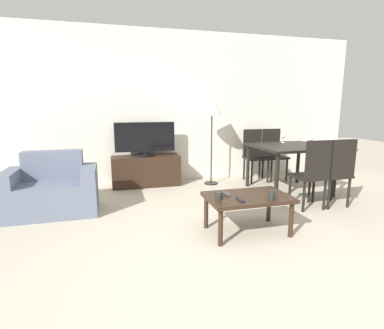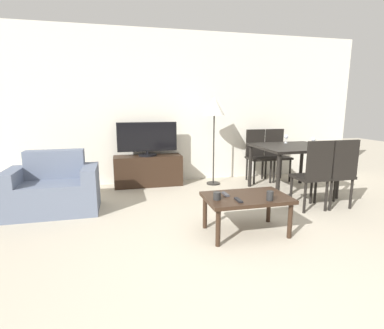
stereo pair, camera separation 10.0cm
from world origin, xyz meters
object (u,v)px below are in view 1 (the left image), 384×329
at_px(dining_table, 290,151).
at_px(cup_colored_far, 271,195).
at_px(armchair, 53,191).
at_px(dining_chair_near, 312,172).
at_px(tv, 145,139).
at_px(dining_chair_far, 273,152).
at_px(wine_glass_left, 283,137).
at_px(tv_stand, 146,171).
at_px(wine_glass_center, 311,139).
at_px(remote_secondary, 240,200).
at_px(floor_lamp, 212,109).
at_px(dining_chair_far_left, 254,153).
at_px(remote_primary, 227,194).
at_px(dining_chair_near_right, 337,170).
at_px(coffee_table, 248,200).
at_px(cup_white_near, 219,196).

xyz_separation_m(dining_table, cup_colored_far, (-1.19, -1.52, -0.20)).
xyz_separation_m(armchair, dining_chair_near, (3.36, -0.76, 0.23)).
distance_m(tv, dining_table, 2.43).
bearing_deg(dining_chair_far, wine_glass_left, -103.05).
xyz_separation_m(tv, dining_chair_far, (2.41, -0.13, -0.30)).
height_order(tv_stand, wine_glass_center, wine_glass_center).
bearing_deg(remote_secondary, floor_lamp, 78.72).
height_order(tv, dining_chair_far_left, tv).
bearing_deg(remote_primary, floor_lamp, 75.85).
relative_size(dining_chair_far, dining_chair_far_left, 1.00).
bearing_deg(dining_chair_near, dining_chair_near_right, 0.00).
bearing_deg(wine_glass_center, coffee_table, -144.02).
xyz_separation_m(tv, remote_primary, (0.64, -2.20, -0.39)).
bearing_deg(remote_primary, dining_table, 37.93).
bearing_deg(armchair, floor_lamp, 19.21).
xyz_separation_m(armchair, tv, (1.34, 1.06, 0.53)).
distance_m(wine_glass_left, wine_glass_center, 0.50).
height_order(coffee_table, remote_primary, remote_primary).
xyz_separation_m(dining_table, dining_chair_far_left, (-0.20, 0.85, -0.15)).
bearing_deg(wine_glass_center, dining_chair_far, 94.83).
bearing_deg(tv, floor_lamp, -9.41).
bearing_deg(dining_chair_near_right, tv_stand, 142.94).
height_order(tv_stand, dining_table, dining_table).
distance_m(dining_chair_far_left, wine_glass_left, 0.67).
distance_m(dining_chair_near_right, wine_glass_left, 1.24).
bearing_deg(remote_secondary, remote_primary, 104.57).
bearing_deg(cup_white_near, dining_chair_near_right, 15.13).
bearing_deg(floor_lamp, tv_stand, 170.47).
height_order(remote_secondary, cup_white_near, cup_white_near).
xyz_separation_m(tv_stand, wine_glass_center, (2.50, -1.10, 0.60)).
xyz_separation_m(dining_chair_near_right, dining_chair_far_left, (-0.39, 1.69, 0.00)).
bearing_deg(wine_glass_center, wine_glass_left, 113.32).
bearing_deg(armchair, dining_chair_near, -12.80).
distance_m(dining_chair_near, remote_primary, 1.44).
distance_m(tv_stand, remote_primary, 2.30).
relative_size(dining_chair_far, cup_white_near, 11.77).
bearing_deg(wine_glass_left, dining_chair_near_right, -84.32).
xyz_separation_m(tv_stand, coffee_table, (0.85, -2.29, 0.11)).
xyz_separation_m(dining_table, wine_glass_left, (0.08, 0.34, 0.19)).
distance_m(tv_stand, dining_chair_far_left, 2.04).
bearing_deg(dining_chair_near, floor_lamp, 118.20).
bearing_deg(coffee_table, dining_table, 44.02).
relative_size(remote_primary, cup_colored_far, 1.51).
height_order(tv_stand, dining_chair_near_right, dining_chair_near_right).
bearing_deg(coffee_table, dining_chair_far_left, 61.64).
distance_m(tv, cup_colored_far, 2.72).
bearing_deg(dining_chair_far, dining_chair_near_right, -90.00).
distance_m(tv_stand, dining_chair_near, 2.73).
xyz_separation_m(floor_lamp, remote_primary, (-0.51, -2.01, -0.89)).
xyz_separation_m(coffee_table, remote_secondary, (-0.15, -0.14, 0.06)).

